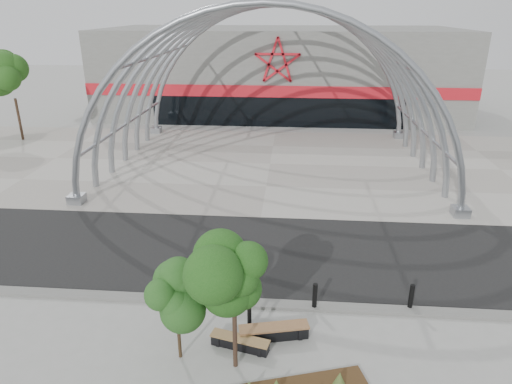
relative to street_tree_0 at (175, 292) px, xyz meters
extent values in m
plane|color=#999993|center=(1.71, 3.00, -2.32)|extent=(140.00, 140.00, 0.00)
cube|color=black|center=(1.71, 6.50, -2.31)|extent=(140.00, 7.00, 0.02)
cube|color=#A0998F|center=(1.71, 18.50, -2.30)|extent=(60.00, 17.00, 0.04)
cube|color=slate|center=(1.71, 2.75, -2.26)|extent=(60.00, 0.50, 0.12)
cube|color=slate|center=(1.71, 36.50, 1.68)|extent=(34.00, 15.00, 8.00)
cube|color=black|center=(1.71, 29.05, -1.02)|extent=(22.00, 0.25, 2.60)
cube|color=red|center=(1.71, 29.05, 0.78)|extent=(34.00, 0.30, 1.00)
torus|color=#93979D|center=(1.71, 11.00, -2.32)|extent=(20.36, 0.36, 20.36)
torus|color=#93979D|center=(1.71, 13.50, -2.32)|extent=(20.36, 0.36, 20.36)
torus|color=#93979D|center=(1.71, 16.00, -2.32)|extent=(20.36, 0.36, 20.36)
torus|color=#93979D|center=(1.71, 18.50, -2.32)|extent=(20.36, 0.36, 20.36)
torus|color=#93979D|center=(1.71, 21.00, -2.32)|extent=(20.36, 0.36, 20.36)
torus|color=#93979D|center=(1.71, 23.50, -2.32)|extent=(20.36, 0.36, 20.36)
torus|color=#93979D|center=(1.71, 26.00, -2.32)|extent=(20.36, 0.36, 20.36)
cylinder|color=#93979D|center=(11.37, 18.50, 0.27)|extent=(0.20, 15.00, 0.20)
cylinder|color=#93979D|center=(8.78, 18.50, 4.75)|extent=(0.20, 15.00, 0.20)
cylinder|color=#93979D|center=(1.71, 18.50, 7.68)|extent=(0.20, 15.00, 0.20)
cylinder|color=#93979D|center=(-5.36, 18.50, 4.75)|extent=(0.20, 15.00, 0.20)
cylinder|color=#93979D|center=(-7.95, 18.50, 0.27)|extent=(0.20, 15.00, 0.20)
cube|color=#93979D|center=(-8.29, 11.00, -2.07)|extent=(0.80, 0.80, 0.50)
cube|color=#93979D|center=(-8.29, 26.00, -2.07)|extent=(0.80, 0.80, 0.50)
cube|color=#93979D|center=(11.71, 11.00, -2.07)|extent=(0.80, 0.80, 0.50)
cube|color=#93979D|center=(11.71, 26.00, -2.07)|extent=(0.80, 0.80, 0.50)
cone|color=#576F31|center=(4.65, -0.87, -1.98)|extent=(0.37, 0.37, 0.47)
cylinder|color=black|center=(0.00, 0.00, -1.49)|extent=(0.10, 0.10, 1.65)
ellipsoid|color=#1D491C|center=(0.00, 0.00, 0.01)|extent=(1.41, 1.41, 1.80)
cylinder|color=black|center=(1.70, -0.23, -1.32)|extent=(0.13, 0.13, 1.99)
ellipsoid|color=#113E0E|center=(1.70, -0.23, 0.49)|extent=(1.65, 1.65, 2.17)
cube|color=black|center=(1.75, 0.53, -2.16)|extent=(1.84, 0.78, 0.31)
cube|color=black|center=(1.09, 0.69, -2.14)|extent=(0.20, 0.41, 0.36)
cube|color=black|center=(2.41, 0.36, -2.14)|extent=(0.20, 0.41, 0.36)
cube|color=brown|center=(1.75, 0.53, -1.96)|extent=(1.90, 0.85, 0.05)
cube|color=black|center=(2.77, 1.06, -2.13)|extent=(2.20, 0.89, 0.37)
cube|color=black|center=(1.98, 0.88, -2.10)|extent=(0.23, 0.49, 0.43)
cube|color=black|center=(3.56, 1.24, -2.10)|extent=(0.23, 0.49, 0.43)
cube|color=brown|center=(2.77, 1.06, -1.89)|extent=(2.27, 0.97, 0.06)
cylinder|color=black|center=(-1.31, 3.38, -1.81)|extent=(0.16, 0.16, 1.01)
cylinder|color=black|center=(0.96, 3.03, -1.78)|extent=(0.17, 0.17, 1.08)
cylinder|color=black|center=(1.95, 1.48, -1.88)|extent=(0.14, 0.14, 0.87)
cylinder|color=black|center=(4.10, 2.68, -1.81)|extent=(0.16, 0.16, 1.02)
cylinder|color=black|center=(7.41, 2.93, -1.82)|extent=(0.16, 0.16, 1.00)
cylinder|color=black|center=(-18.29, 23.00, -0.67)|extent=(0.20, 0.20, 3.30)
ellipsoid|color=#194710|center=(-18.29, 23.00, 2.33)|extent=(3.00, 3.00, 3.60)
camera|label=1|loc=(3.17, -10.67, 7.44)|focal=32.00mm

